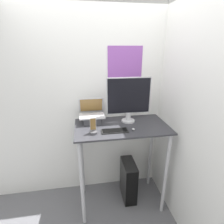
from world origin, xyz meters
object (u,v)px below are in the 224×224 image
Objects in this scene: laptop at (92,116)px; cell_phone at (93,130)px; keyboard at (115,131)px; monitor at (129,100)px; computer_tower at (128,180)px; mouse at (133,129)px.

cell_phone is at bearing -90.90° from laptop.
cell_phone is (-0.24, -0.01, 0.04)m from keyboard.
laptop reaches higher than keyboard.
laptop is at bearing 174.75° from monitor.
monitor is 1.87× the size of keyboard.
monitor is 1.15m from computer_tower.
cell_phone is 0.32× the size of computer_tower.
computer_tower is at bearing 38.37° from keyboard.
computer_tower is (0.23, 0.18, -0.87)m from keyboard.
keyboard reaches higher than computer_tower.
computer_tower is at bearing 83.86° from mouse.
monitor is at bearing 49.80° from keyboard.
laptop reaches higher than computer_tower.
mouse reaches higher than keyboard.
mouse is 0.90m from computer_tower.
monitor reaches higher than laptop.
laptop is 1.64× the size of cell_phone.
mouse is (0.21, -0.00, 0.00)m from keyboard.
mouse is 0.09× the size of computer_tower.
cell_phone is at bearing -176.71° from keyboard.
mouse reaches higher than computer_tower.
keyboard is at bearing 3.29° from cell_phone.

